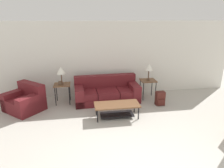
% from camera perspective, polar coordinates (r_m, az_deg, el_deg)
% --- Properties ---
extents(wall_back, '(9.19, 0.06, 2.60)m').
position_cam_1_polar(wall_back, '(7.11, -1.07, 7.13)').
color(wall_back, silver).
rests_on(wall_back, ground_plane).
extents(couch, '(2.16, 1.04, 0.82)m').
position_cam_1_polar(couch, '(6.75, -1.55, -2.40)').
color(couch, maroon).
rests_on(couch, ground_plane).
extents(armchair, '(1.35, 1.34, 0.80)m').
position_cam_1_polar(armchair, '(6.63, -23.58, -4.50)').
color(armchair, maroon).
rests_on(armchair, ground_plane).
extents(coffee_table, '(1.26, 0.56, 0.40)m').
position_cam_1_polar(coffee_table, '(5.65, 1.42, -6.70)').
color(coffee_table, brown).
rests_on(coffee_table, ground_plane).
extents(side_table_left, '(0.52, 0.47, 0.65)m').
position_cam_1_polar(side_table_left, '(6.66, -14.03, -0.67)').
color(side_table_left, brown).
rests_on(side_table_left, ground_plane).
extents(side_table_right, '(0.52, 0.47, 0.65)m').
position_cam_1_polar(side_table_right, '(7.00, 10.28, 0.52)').
color(side_table_right, brown).
rests_on(side_table_right, ground_plane).
extents(table_lamp_left, '(0.28, 0.28, 0.57)m').
position_cam_1_polar(table_lamp_left, '(6.52, -14.39, 3.67)').
color(table_lamp_left, '#472D1E').
rests_on(table_lamp_left, side_table_left).
extents(table_lamp_right, '(0.28, 0.28, 0.57)m').
position_cam_1_polar(table_lamp_right, '(6.86, 10.52, 4.67)').
color(table_lamp_right, '#472D1E').
rests_on(table_lamp_right, side_table_right).
extents(backpack, '(0.28, 0.28, 0.45)m').
position_cam_1_polar(backpack, '(6.62, 13.58, -4.05)').
color(backpack, '#4C1E19').
rests_on(backpack, ground_plane).
extents(picture_frame, '(0.10, 0.04, 0.13)m').
position_cam_1_polar(picture_frame, '(6.56, -14.67, 0.28)').
color(picture_frame, '#4C3828').
rests_on(picture_frame, side_table_left).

